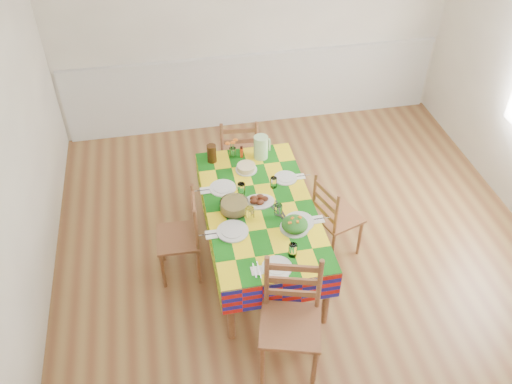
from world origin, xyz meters
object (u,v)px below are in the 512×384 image
green_pitcher (261,147)px  tea_pitcher (212,153)px  chair_left (183,237)px  dining_table (260,212)px  chair_far (239,154)px  meat_platter (259,201)px  chair_right (334,217)px  chair_near (291,321)px

green_pitcher → tea_pitcher: green_pitcher is taller
green_pitcher → chair_left: (-0.82, -0.68, -0.35)m
green_pitcher → tea_pitcher: 0.46m
dining_table → chair_far: bearing=90.2°
dining_table → meat_platter: (-0.00, 0.05, 0.09)m
tea_pitcher → chair_left: chair_left is taller
green_pitcher → chair_left: green_pitcher is taller
tea_pitcher → chair_right: 1.27m
dining_table → green_pitcher: green_pitcher is taller
dining_table → chair_right: chair_right is taller
meat_platter → chair_near: 1.13m
chair_left → meat_platter: bearing=96.5°
green_pitcher → chair_far: 0.54m
dining_table → chair_right: bearing=-1.1°
green_pitcher → chair_right: green_pitcher is taller
dining_table → chair_left: 0.70m
chair_left → chair_right: 1.36m
meat_platter → chair_right: size_ratio=0.32×
chair_near → chair_right: chair_near is taller
chair_far → tea_pitcher: bearing=55.0°
chair_near → chair_right: (0.67, 1.05, -0.07)m
chair_near → chair_right: 1.25m
chair_left → chair_near: bearing=35.4°
meat_platter → chair_right: (0.68, -0.06, -0.27)m
green_pitcher → chair_right: size_ratio=0.27×
chair_right → tea_pitcher: bearing=35.6°
green_pitcher → chair_near: (-0.13, -1.74, -0.29)m
chair_near → chair_left: chair_near is taller
chair_right → meat_platter: bearing=66.5°
green_pitcher → chair_far: bearing=110.8°
meat_platter → tea_pitcher: 0.73m
tea_pitcher → chair_left: (-0.36, -0.70, -0.33)m
green_pitcher → chair_right: (0.53, -0.69, -0.36)m
tea_pitcher → chair_far: size_ratio=0.20×
chair_far → chair_left: chair_far is taller
chair_left → dining_table: bearing=92.6°
tea_pitcher → green_pitcher: bearing=-3.2°
green_pitcher → chair_left: 1.12m
green_pitcher → tea_pitcher: (-0.46, 0.03, -0.03)m
dining_table → chair_left: size_ratio=1.98×
dining_table → chair_left: (-0.68, -0.00, -0.17)m
green_pitcher → chair_near: size_ratio=0.23×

